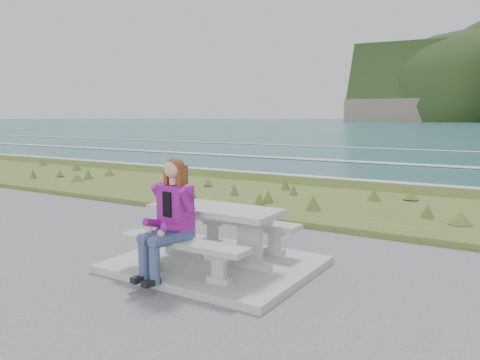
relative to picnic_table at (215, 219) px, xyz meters
The scene contains 8 objects.
concrete_slab 0.63m from the picnic_table, behind, with size 2.60×2.10×0.10m, color #A4A39F.
picnic_table is the anchor object (origin of this frame).
bench_landward 0.74m from the picnic_table, 90.00° to the right, with size 1.80×0.35×0.45m.
bench_seaward 0.74m from the picnic_table, 90.00° to the left, with size 1.80×0.35×0.45m.
grass_verge 5.05m from the picnic_table, 90.00° to the left, with size 160.00×4.50×0.22m, color #32521E.
shore_drop 7.93m from the picnic_table, 90.00° to the left, with size 160.00×0.80×2.20m, color #685F4E.
ocean 25.21m from the picnic_table, 90.00° to the left, with size 1600.00×1600.00×0.09m.
seated_woman 0.85m from the picnic_table, 100.22° to the right, with size 0.51×0.78×1.46m.
Camera 1 is at (3.55, -5.08, 2.05)m, focal length 35.00 mm.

